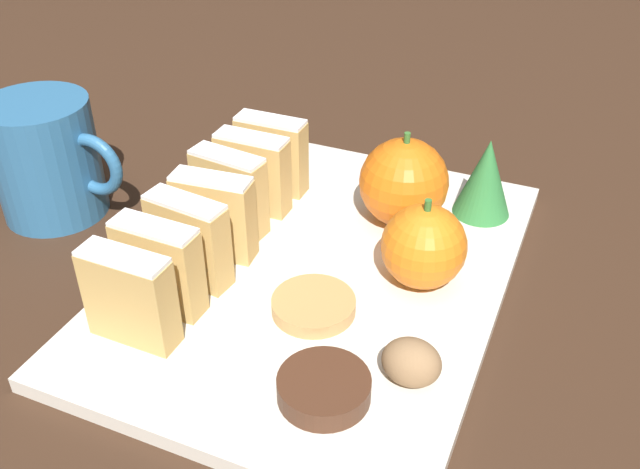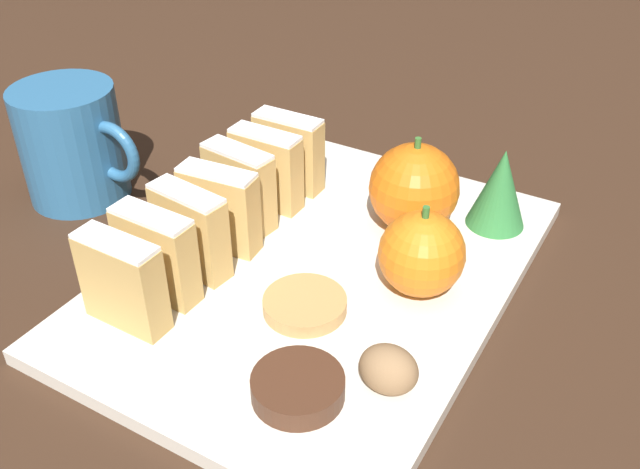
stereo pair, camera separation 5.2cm
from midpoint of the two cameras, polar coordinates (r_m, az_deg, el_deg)
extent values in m
plane|color=#382316|center=(0.54, -2.73, -3.74)|extent=(6.00, 6.00, 0.00)
cube|color=silver|center=(0.54, -2.75, -3.24)|extent=(0.27, 0.36, 0.01)
cube|color=tan|center=(0.48, -18.00, -5.03)|extent=(0.06, 0.02, 0.06)
cube|color=white|center=(0.46, -18.74, -1.82)|extent=(0.06, 0.02, 0.00)
cube|color=tan|center=(0.50, -15.67, -2.72)|extent=(0.06, 0.02, 0.06)
cube|color=white|center=(0.48, -16.28, 0.44)|extent=(0.06, 0.02, 0.00)
cube|color=tan|center=(0.52, -13.26, -0.67)|extent=(0.06, 0.03, 0.06)
cube|color=white|center=(0.50, -13.76, 2.44)|extent=(0.06, 0.03, 0.00)
cube|color=tan|center=(0.54, -11.18, 1.26)|extent=(0.06, 0.03, 0.06)
cube|color=white|center=(0.53, -11.58, 4.30)|extent=(0.06, 0.03, 0.00)
cube|color=tan|center=(0.57, -9.85, 3.16)|extent=(0.06, 0.03, 0.06)
cube|color=white|center=(0.55, -10.19, 6.12)|extent=(0.06, 0.03, 0.00)
cube|color=tan|center=(0.59, -7.89, 4.73)|extent=(0.06, 0.02, 0.06)
cube|color=white|center=(0.58, -8.15, 7.61)|extent=(0.06, 0.02, 0.00)
cube|color=tan|center=(0.62, -6.30, 6.22)|extent=(0.06, 0.02, 0.06)
cube|color=white|center=(0.60, -6.50, 9.01)|extent=(0.06, 0.02, 0.00)
sphere|color=orange|center=(0.51, 5.42, -1.06)|extent=(0.06, 0.06, 0.06)
cylinder|color=#38702D|center=(0.49, 5.64, 2.17)|extent=(0.01, 0.01, 0.01)
sphere|color=orange|center=(0.57, 4.14, 4.09)|extent=(0.07, 0.07, 0.07)
cylinder|color=#38702D|center=(0.55, 4.31, 7.57)|extent=(0.01, 0.01, 0.01)
ellipsoid|color=#8E6B47|center=(0.44, 3.95, -10.30)|extent=(0.04, 0.03, 0.03)
cylinder|color=#472819|center=(0.44, -3.17, -12.31)|extent=(0.06, 0.06, 0.01)
cylinder|color=tan|center=(0.49, -3.54, -5.80)|extent=(0.06, 0.06, 0.01)
cone|color=#2D7538|center=(0.59, 10.68, 4.44)|extent=(0.05, 0.05, 0.07)
cylinder|color=#2D6693|center=(0.65, -23.41, 5.41)|extent=(0.09, 0.09, 0.10)
torus|color=#2D6693|center=(0.61, -20.17, 5.07)|extent=(0.05, 0.01, 0.05)
camera|label=1|loc=(0.03, -92.86, -1.99)|focal=40.00mm
camera|label=2|loc=(0.03, 87.14, 1.99)|focal=40.00mm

